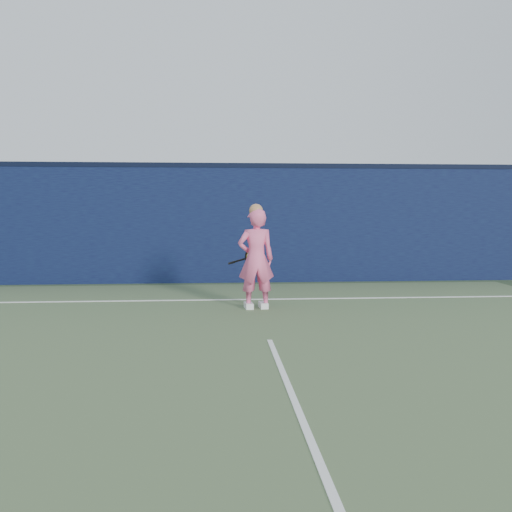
{
  "coord_description": "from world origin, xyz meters",
  "views": [
    {
      "loc": [
        -0.64,
        -5.46,
        1.6
      ],
      "look_at": [
        -0.01,
        3.17,
        0.85
      ],
      "focal_mm": 38.0,
      "sensor_mm": 36.0,
      "label": 1
    }
  ],
  "objects": [
    {
      "name": "racket",
      "position": [
        -0.05,
        3.59,
        0.8
      ],
      "size": [
        0.59,
        0.14,
        0.31
      ],
      "rotation": [
        0.0,
        0.0,
        -0.07
      ],
      "color": "black",
      "rests_on": "ground"
    },
    {
      "name": "court_surface",
      "position": [
        0.0,
        -2.0,
        0.0
      ],
      "size": [
        11.0,
        16.0,
        0.01
      ],
      "primitive_type": "cube",
      "color": "#4E613D",
      "rests_on": "ground"
    },
    {
      "name": "player",
      "position": [
        -0.01,
        3.17,
        0.81
      ],
      "size": [
        0.62,
        0.44,
        1.69
      ],
      "rotation": [
        0.0,
        0.0,
        3.24
      ],
      "color": "pink",
      "rests_on": "ground"
    },
    {
      "name": "court_lines",
      "position": [
        0.0,
        -0.33,
        0.01
      ],
      "size": [
        11.0,
        12.04,
        0.01
      ],
      "color": "white",
      "rests_on": "court_surface"
    },
    {
      "name": "ground",
      "position": [
        0.0,
        0.0,
        0.0
      ],
      "size": [
        80.0,
        80.0,
        0.0
      ],
      "primitive_type": "plane",
      "color": "#31482C",
      "rests_on": "ground"
    },
    {
      "name": "backstop_wall",
      "position": [
        0.0,
        6.5,
        1.25
      ],
      "size": [
        24.0,
        0.4,
        2.5
      ],
      "primitive_type": "cube",
      "color": "black",
      "rests_on": "ground"
    },
    {
      "name": "wall_cap",
      "position": [
        0.0,
        6.5,
        2.55
      ],
      "size": [
        24.0,
        0.42,
        0.1
      ],
      "primitive_type": "cube",
      "color": "black",
      "rests_on": "backstop_wall"
    }
  ]
}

